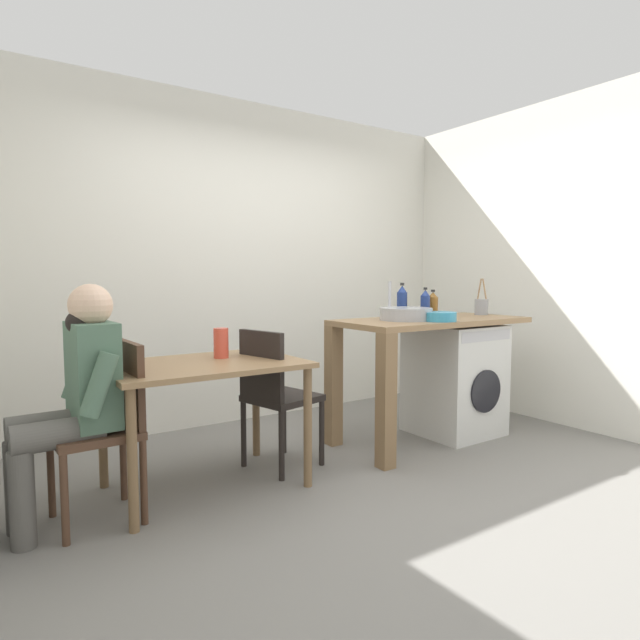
% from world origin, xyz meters
% --- Properties ---
extents(ground_plane, '(5.46, 5.46, 0.00)m').
position_xyz_m(ground_plane, '(0.00, 0.00, 0.00)').
color(ground_plane, slate).
extents(wall_back, '(4.60, 0.10, 2.70)m').
position_xyz_m(wall_back, '(0.00, 1.75, 1.35)').
color(wall_back, silver).
rests_on(wall_back, ground_plane).
extents(wall_counter_side, '(0.10, 3.80, 2.70)m').
position_xyz_m(wall_counter_side, '(2.15, 0.00, 1.35)').
color(wall_counter_side, silver).
rests_on(wall_counter_side, ground_plane).
extents(dining_table, '(1.10, 0.76, 0.74)m').
position_xyz_m(dining_table, '(-0.86, 0.48, 0.64)').
color(dining_table, olive).
rests_on(dining_table, ground_plane).
extents(chair_person_seat, '(0.41, 0.41, 0.90)m').
position_xyz_m(chair_person_seat, '(-1.41, 0.38, 0.51)').
color(chair_person_seat, '#4C3323').
rests_on(chair_person_seat, ground_plane).
extents(chair_opposite, '(0.48, 0.48, 0.90)m').
position_xyz_m(chair_opposite, '(-0.39, 0.52, 0.51)').
color(chair_opposite, black).
rests_on(chair_opposite, ground_plane).
extents(seated_person, '(0.50, 0.52, 1.20)m').
position_xyz_m(seated_person, '(-1.57, 0.38, 0.67)').
color(seated_person, '#595651').
rests_on(seated_person, ground_plane).
extents(kitchen_counter, '(1.50, 0.68, 0.92)m').
position_xyz_m(kitchen_counter, '(0.71, 0.42, 0.76)').
color(kitchen_counter, olive).
rests_on(kitchen_counter, ground_plane).
extents(washing_machine, '(0.60, 0.61, 0.86)m').
position_xyz_m(washing_machine, '(1.18, 0.41, 0.43)').
color(washing_machine, silver).
rests_on(washing_machine, ground_plane).
extents(sink_basin, '(0.38, 0.38, 0.09)m').
position_xyz_m(sink_basin, '(0.65, 0.42, 0.97)').
color(sink_basin, '#9EA0A5').
rests_on(sink_basin, kitchen_counter).
extents(tap, '(0.02, 0.02, 0.28)m').
position_xyz_m(tap, '(0.65, 0.60, 1.06)').
color(tap, '#B2B2B7').
rests_on(tap, kitchen_counter).
extents(bottle_tall_green, '(0.08, 0.08, 0.27)m').
position_xyz_m(bottle_tall_green, '(0.85, 0.67, 1.04)').
color(bottle_tall_green, navy).
rests_on(bottle_tall_green, kitchen_counter).
extents(bottle_squat_brown, '(0.08, 0.08, 0.23)m').
position_xyz_m(bottle_squat_brown, '(0.99, 0.55, 1.02)').
color(bottle_squat_brown, navy).
rests_on(bottle_squat_brown, kitchen_counter).
extents(bottle_clear_small, '(0.08, 0.08, 0.21)m').
position_xyz_m(bottle_clear_small, '(1.10, 0.58, 1.02)').
color(bottle_clear_small, brown).
rests_on(bottle_clear_small, kitchen_counter).
extents(mixing_bowl, '(0.24, 0.24, 0.07)m').
position_xyz_m(mixing_bowl, '(0.79, 0.22, 0.96)').
color(mixing_bowl, teal).
rests_on(mixing_bowl, kitchen_counter).
extents(utensil_crock, '(0.11, 0.11, 0.30)m').
position_xyz_m(utensil_crock, '(1.55, 0.47, 0.99)').
color(utensil_crock, gray).
rests_on(utensil_crock, kitchen_counter).
extents(vase, '(0.09, 0.09, 0.18)m').
position_xyz_m(vase, '(-0.71, 0.58, 0.83)').
color(vase, '#D84C38').
rests_on(vase, dining_table).
extents(scissors, '(0.15, 0.06, 0.01)m').
position_xyz_m(scissors, '(0.87, 0.32, 0.92)').
color(scissors, '#B2B2B7').
rests_on(scissors, kitchen_counter).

